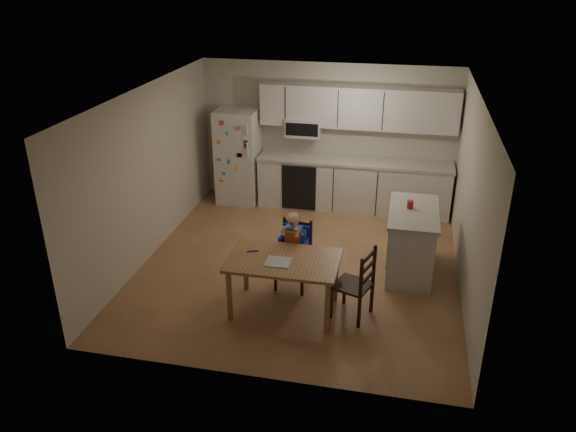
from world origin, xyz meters
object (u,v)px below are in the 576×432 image
Objects in this scene: kitchen_island at (411,241)px; dining_table at (284,266)px; chair_booster at (294,242)px; chair_side at (360,280)px; refrigerator at (239,156)px; red_cup at (410,204)px.

kitchen_island is 2.04m from dining_table.
chair_booster reaches higher than kitchen_island.
refrigerator is at bearing -123.81° from chair_side.
chair_booster is at bearing -151.88° from red_cup.
chair_booster is at bearing 89.53° from dining_table.
kitchen_island is 1.70m from chair_booster.
refrigerator reaches higher than chair_booster.
dining_table is (1.57, -3.34, -0.22)m from refrigerator.
red_cup is at bearing 128.91° from kitchen_island.
refrigerator is 3.72m from kitchen_island.
dining_table is 1.44× the size of chair_side.
kitchen_island reaches higher than dining_table.
red_cup is 0.08× the size of dining_table.
red_cup is 0.10× the size of chair_booster.
chair_side reaches higher than dining_table.
refrigerator is 3.15m from chair_booster.
red_cup is at bearing 177.82° from chair_side.
refrigerator is at bearing 126.50° from chair_booster.
refrigerator is at bearing 147.15° from kitchen_island.
red_cup is (3.05, -1.93, 0.15)m from refrigerator.
refrigerator is 3.62m from red_cup.
chair_booster is at bearing -154.99° from kitchen_island.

